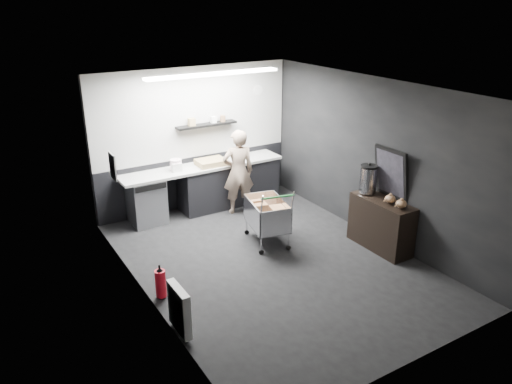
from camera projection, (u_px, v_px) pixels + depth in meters
floor at (272, 262)px, 7.81m from camera, size 5.50×5.50×0.00m
ceiling at (275, 89)px, 6.82m from camera, size 5.50×5.50×0.00m
wall_back at (195, 138)px, 9.50m from camera, size 5.50×0.00×5.50m
wall_front at (420, 260)px, 5.13m from camera, size 5.50×0.00×5.50m
wall_left at (142, 209)px, 6.35m from camera, size 0.00×5.50×5.50m
wall_right at (374, 159)px, 8.29m from camera, size 0.00×5.50×5.50m
kitchen_wall_panel at (194, 113)px, 9.30m from camera, size 3.95×0.02×1.70m
dado_panel at (197, 181)px, 9.80m from camera, size 3.95×0.02×1.00m
floating_shelf at (206, 125)px, 9.40m from camera, size 1.20×0.22×0.04m
wall_clock at (258, 90)px, 9.86m from camera, size 0.20×0.03×0.20m
poster at (113, 166)px, 7.32m from camera, size 0.02×0.30×0.40m
poster_red_band at (112, 162)px, 7.30m from camera, size 0.02×0.22×0.10m
radiator at (179, 309)px, 6.03m from camera, size 0.10×0.50×0.60m
ceiling_strip at (214, 74)px, 8.30m from camera, size 2.40×0.20×0.04m
prep_counter at (210, 186)px, 9.63m from camera, size 3.20×0.61×0.90m
person at (238, 172)px, 9.33m from camera, size 0.67×0.52×1.63m
shopping_cart at (267, 216)px, 8.27m from camera, size 0.74×1.04×1.02m
sideboard at (381, 217)px, 8.10m from camera, size 0.48×1.12×1.68m
fire_extinguisher at (161, 282)px, 6.81m from camera, size 0.15×0.15×0.49m
cardboard_box at (211, 162)px, 9.42m from camera, size 0.55×0.42×0.11m
pink_tub at (176, 165)px, 9.11m from camera, size 0.21×0.21×0.21m
white_container at (176, 167)px, 9.07m from camera, size 0.19×0.16×0.16m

